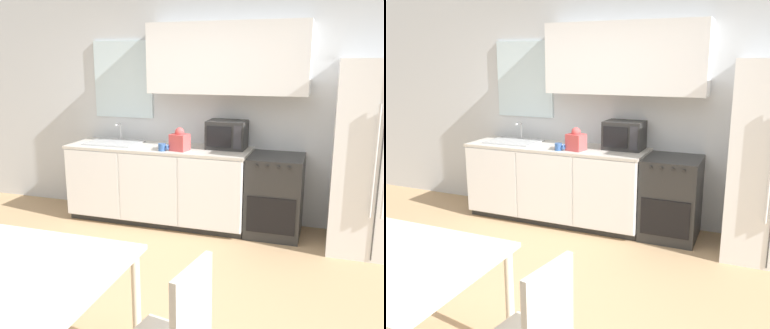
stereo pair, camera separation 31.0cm
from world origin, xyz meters
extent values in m
plane|color=tan|center=(0.00, 0.00, 0.00)|extent=(12.00, 12.00, 0.00)
cube|color=silver|center=(0.00, 2.19, 1.35)|extent=(12.00, 0.06, 2.70)
cube|color=silver|center=(-1.07, 2.15, 1.65)|extent=(0.77, 0.04, 0.92)
cube|color=white|center=(0.27, 2.00, 1.90)|extent=(1.78, 0.32, 0.77)
cube|color=#333333|center=(-0.49, 1.87, 0.04)|extent=(2.12, 0.59, 0.08)
cube|color=white|center=(-0.49, 1.84, 0.48)|extent=(2.12, 0.65, 0.80)
cube|color=white|center=(-1.20, 1.51, 0.48)|extent=(0.69, 0.01, 0.78)
cube|color=white|center=(-0.49, 1.51, 0.48)|extent=(0.69, 0.01, 0.78)
cube|color=white|center=(0.21, 1.51, 0.48)|extent=(0.69, 0.01, 0.78)
cube|color=beige|center=(-0.49, 1.84, 0.89)|extent=(2.14, 0.67, 0.03)
cube|color=#2D2D2D|center=(0.87, 1.86, 0.44)|extent=(0.58, 0.60, 0.88)
cube|color=black|center=(0.87, 1.55, 0.31)|extent=(0.50, 0.01, 0.39)
cylinder|color=#262626|center=(0.70, 1.55, 0.83)|extent=(0.03, 0.02, 0.03)
cylinder|color=#262626|center=(0.81, 1.55, 0.83)|extent=(0.03, 0.02, 0.03)
cylinder|color=#262626|center=(0.93, 1.55, 0.83)|extent=(0.03, 0.02, 0.03)
cylinder|color=#262626|center=(1.03, 1.55, 0.83)|extent=(0.03, 0.02, 0.03)
cube|color=#B7BABC|center=(-1.07, 1.84, 0.92)|extent=(0.62, 0.45, 0.02)
cylinder|color=silver|center=(-1.07, 2.02, 1.03)|extent=(0.02, 0.02, 0.20)
cylinder|color=silver|center=(-1.07, 1.95, 1.12)|extent=(0.02, 0.14, 0.02)
cube|color=#282828|center=(0.29, 1.97, 1.07)|extent=(0.43, 0.33, 0.32)
cube|color=black|center=(0.24, 1.80, 1.07)|extent=(0.28, 0.01, 0.23)
cube|color=#2D2D33|center=(0.45, 1.80, 1.07)|extent=(0.09, 0.01, 0.25)
cylinder|color=#335999|center=(-0.35, 1.61, 0.95)|extent=(0.08, 0.08, 0.08)
torus|color=#335999|center=(-0.29, 1.61, 0.95)|extent=(0.02, 0.06, 0.06)
cube|color=#D14C4C|center=(-0.18, 1.69, 1.00)|extent=(0.22, 0.19, 0.18)
sphere|color=#D14C4C|center=(-0.18, 1.69, 1.12)|extent=(0.12, 0.12, 0.10)
cube|color=beige|center=(-0.23, -0.91, 0.74)|extent=(1.16, 0.99, 0.03)
cylinder|color=beige|center=(-0.74, -0.47, 0.36)|extent=(0.06, 0.06, 0.73)
cylinder|color=beige|center=(0.29, -0.47, 0.36)|extent=(0.06, 0.06, 0.73)
cube|color=beige|center=(0.81, -0.93, 0.69)|extent=(0.10, 0.37, 0.48)
camera|label=1|loc=(1.38, -2.68, 1.86)|focal=40.00mm
camera|label=2|loc=(1.67, -2.57, 1.86)|focal=40.00mm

